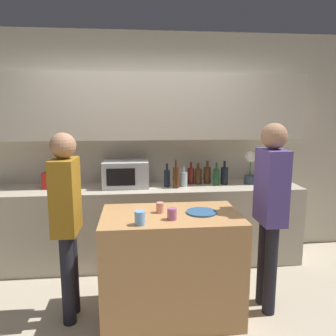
% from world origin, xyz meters
% --- Properties ---
extents(back_wall, '(6.40, 0.40, 2.70)m').
position_xyz_m(back_wall, '(0.00, 1.66, 1.54)').
color(back_wall, beige).
rests_on(back_wall, ground_plane).
extents(back_counter, '(3.60, 0.62, 0.91)m').
position_xyz_m(back_counter, '(0.00, 1.39, 0.46)').
color(back_counter, '#B7AD99').
rests_on(back_counter, ground_plane).
extents(kitchen_island, '(1.17, 0.70, 0.92)m').
position_xyz_m(kitchen_island, '(0.18, 0.34, 0.46)').
color(kitchen_island, '#B27F4C').
rests_on(kitchen_island, ground_plane).
extents(microwave, '(0.52, 0.39, 0.30)m').
position_xyz_m(microwave, '(-0.23, 1.44, 1.06)').
color(microwave, '#B7BABC').
rests_on(microwave, back_counter).
extents(toaster, '(0.26, 0.16, 0.18)m').
position_xyz_m(toaster, '(-1.02, 1.44, 1.00)').
color(toaster, '#B21E19').
rests_on(toaster, back_counter).
extents(potted_plant, '(0.14, 0.14, 0.39)m').
position_xyz_m(potted_plant, '(1.26, 1.44, 1.11)').
color(potted_plant, '#333D4C').
rests_on(potted_plant, back_counter).
extents(bottle_0, '(0.07, 0.07, 0.27)m').
position_xyz_m(bottle_0, '(0.25, 1.37, 1.01)').
color(bottle_0, black).
rests_on(bottle_0, back_counter).
extents(bottle_1, '(0.07, 0.07, 0.33)m').
position_xyz_m(bottle_1, '(0.35, 1.31, 1.04)').
color(bottle_1, '#472814').
rests_on(bottle_1, back_counter).
extents(bottle_2, '(0.09, 0.09, 0.23)m').
position_xyz_m(bottle_2, '(0.45, 1.38, 1.00)').
color(bottle_2, silver).
rests_on(bottle_2, back_counter).
extents(bottle_3, '(0.08, 0.08, 0.26)m').
position_xyz_m(bottle_3, '(0.55, 1.51, 1.01)').
color(bottle_3, maroon).
rests_on(bottle_3, back_counter).
extents(bottle_4, '(0.09, 0.09, 0.25)m').
position_xyz_m(bottle_4, '(0.63, 1.49, 1.01)').
color(bottle_4, '#472814').
rests_on(bottle_4, back_counter).
extents(bottle_5, '(0.09, 0.09, 0.28)m').
position_xyz_m(bottle_5, '(0.75, 1.51, 1.02)').
color(bottle_5, '#472814').
rests_on(bottle_5, back_counter).
extents(bottle_6, '(0.07, 0.07, 0.27)m').
position_xyz_m(bottle_6, '(0.83, 1.39, 1.01)').
color(bottle_6, '#194723').
rests_on(bottle_6, back_counter).
extents(bottle_7, '(0.09, 0.09, 0.28)m').
position_xyz_m(bottle_7, '(0.94, 1.44, 1.02)').
color(bottle_7, black).
rests_on(bottle_7, back_counter).
extents(plate_on_island, '(0.26, 0.26, 0.01)m').
position_xyz_m(plate_on_island, '(0.44, 0.33, 0.93)').
color(plate_on_island, '#2D5684').
rests_on(plate_on_island, kitchen_island).
extents(cup_0, '(0.07, 0.07, 0.09)m').
position_xyz_m(cup_0, '(0.09, 0.38, 0.96)').
color(cup_0, '#DC897A').
rests_on(cup_0, kitchen_island).
extents(cup_1, '(0.08, 0.08, 0.11)m').
position_xyz_m(cup_1, '(-0.09, 0.09, 0.97)').
color(cup_1, '#6EA5E1').
rests_on(cup_1, kitchen_island).
extents(cup_2, '(0.08, 0.08, 0.09)m').
position_xyz_m(cup_2, '(0.17, 0.19, 0.97)').
color(cup_2, '#AD5A89').
rests_on(cup_2, kitchen_island).
extents(person_left, '(0.21, 0.35, 1.61)m').
position_xyz_m(person_left, '(-0.69, 0.36, 0.95)').
color(person_left, black).
rests_on(person_left, ground_plane).
extents(person_center, '(0.22, 0.34, 1.68)m').
position_xyz_m(person_center, '(1.05, 0.33, 1.00)').
color(person_center, black).
rests_on(person_center, ground_plane).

